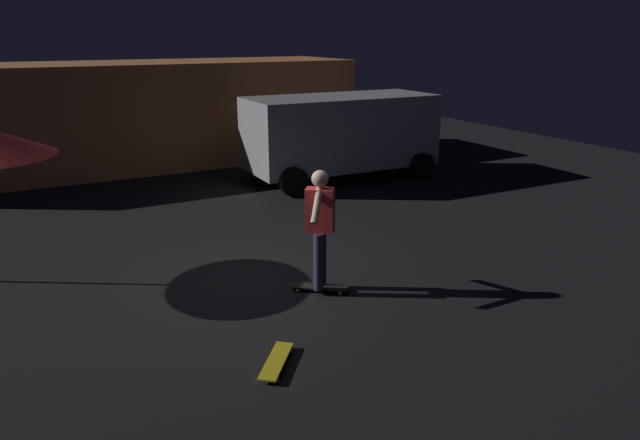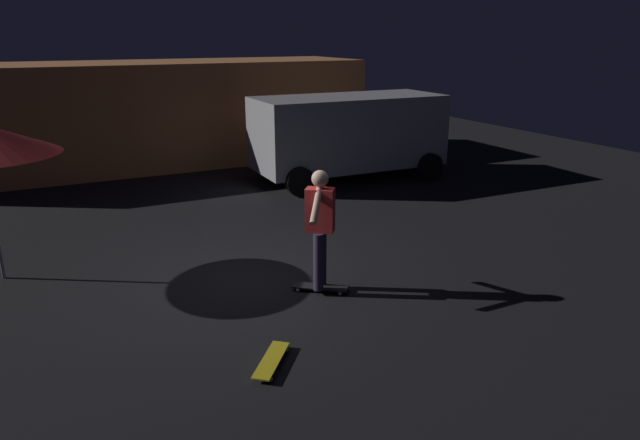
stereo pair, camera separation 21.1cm
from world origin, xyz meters
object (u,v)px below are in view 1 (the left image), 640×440
at_px(skater, 320,221).
at_px(parked_van, 341,132).
at_px(skateboard_spare, 276,361).
at_px(skateboard_ridden, 320,287).

bearing_deg(skater, parked_van, 57.25).
distance_m(parked_van, skater, 6.70).
bearing_deg(skateboard_spare, skater, 47.74).
distance_m(skateboard_ridden, skateboard_spare, 1.98).
relative_size(parked_van, skateboard_ridden, 6.30).
height_order(parked_van, skateboard_ridden, parked_van).
bearing_deg(skater, skateboard_ridden, -45.00).
xyz_separation_m(parked_van, skateboard_spare, (-4.96, -7.10, -1.11)).
height_order(skateboard_spare, skater, skater).
xyz_separation_m(parked_van, skater, (-3.62, -5.63, -0.12)).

